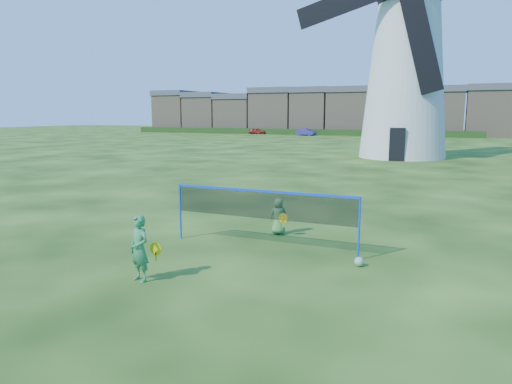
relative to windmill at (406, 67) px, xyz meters
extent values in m
plane|color=black|center=(-0.84, -28.95, -7.15)|extent=(220.00, 220.00, 0.00)
cube|color=black|center=(0.00, -3.31, -5.91)|extent=(1.13, 0.14, 2.49)
cube|color=black|center=(0.00, -2.62, -1.50)|extent=(0.79, 0.14, 1.02)
cube|color=black|center=(0.00, -2.08, 2.12)|extent=(0.68, 0.14, 0.90)
cube|color=black|center=(-4.25, -2.63, 4.79)|extent=(8.05, 0.11, 3.64)
cube|color=black|center=(1.18, -2.63, 1.72)|extent=(3.64, 0.11, 8.05)
cylinder|color=blue|center=(-3.00, -28.36, -6.38)|extent=(0.05, 0.05, 1.55)
cylinder|color=blue|center=(2.00, -28.36, -6.38)|extent=(0.05, 0.05, 1.55)
cube|color=black|center=(-0.50, -28.36, -6.00)|extent=(5.00, 0.01, 0.70)
cube|color=blue|center=(-0.50, -28.36, -5.63)|extent=(5.00, 0.02, 0.06)
imported|color=#378A51|center=(-1.93, -31.60, -6.45)|extent=(0.59, 0.48, 1.41)
cylinder|color=yellow|center=(-1.65, -31.42, -6.47)|extent=(0.28, 0.02, 0.28)
cube|color=yellow|center=(-1.65, -31.42, -6.64)|extent=(0.03, 0.02, 0.20)
imported|color=#54994A|center=(-0.62, -26.84, -6.61)|extent=(0.59, 0.46, 1.08)
cylinder|color=yellow|center=(-0.40, -27.06, -6.60)|extent=(0.28, 0.02, 0.28)
cube|color=yellow|center=(-0.40, -27.06, -6.77)|extent=(0.03, 0.02, 0.20)
sphere|color=green|center=(2.12, -28.82, -7.04)|extent=(0.22, 0.22, 0.22)
cube|color=tan|center=(-49.45, 43.05, -3.55)|extent=(6.80, 8.00, 7.20)
cube|color=#4C4C54|center=(-49.45, 43.05, 0.55)|extent=(7.10, 8.40, 1.00)
cube|color=tan|center=(-42.43, 43.05, -3.79)|extent=(6.64, 8.00, 6.73)
cube|color=#4C4C54|center=(-42.43, 43.05, 0.08)|extent=(6.94, 8.40, 1.00)
cube|color=tan|center=(-35.27, 43.05, -4.00)|extent=(7.08, 8.00, 6.31)
cube|color=#4C4C54|center=(-35.27, 43.05, -0.35)|extent=(7.38, 8.40, 1.00)
cube|color=tan|center=(-27.59, 43.05, -3.49)|extent=(7.68, 8.00, 7.32)
cube|color=#4C4C54|center=(-27.59, 43.05, 0.67)|extent=(7.98, 8.40, 1.00)
cube|color=tan|center=(-20.30, 43.05, -3.52)|extent=(6.32, 8.00, 7.25)
cube|color=#4C4C54|center=(-20.30, 43.05, 0.60)|extent=(6.62, 8.40, 1.00)
cube|color=tan|center=(-13.20, 43.05, -3.56)|extent=(7.28, 8.00, 7.19)
cube|color=#4C4C54|center=(-13.20, 43.05, 0.54)|extent=(7.58, 8.40, 1.00)
cube|color=tan|center=(-5.41, 43.05, -4.05)|extent=(7.69, 8.00, 6.21)
cube|color=#4C4C54|center=(-5.41, 43.05, -0.44)|extent=(7.99, 8.40, 1.00)
cube|color=tan|center=(1.88, 43.05, -3.68)|extent=(6.29, 8.00, 6.95)
cube|color=#4C4C54|center=(1.88, 43.05, 0.30)|extent=(6.59, 8.40, 1.00)
cube|color=tan|center=(9.14, 43.05, -3.62)|extent=(7.63, 8.00, 7.06)
cube|color=#4C4C54|center=(9.14, 43.05, 0.41)|extent=(7.93, 8.40, 1.00)
cube|color=#193814|center=(-22.84, 37.05, -6.65)|extent=(62.00, 0.80, 1.00)
imported|color=maroon|center=(-28.52, 36.77, -6.61)|extent=(3.30, 1.65, 1.08)
imported|color=navy|center=(-18.95, 34.97, -6.58)|extent=(3.69, 2.17, 1.15)
camera|label=1|loc=(3.97, -39.12, -3.69)|focal=32.25mm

